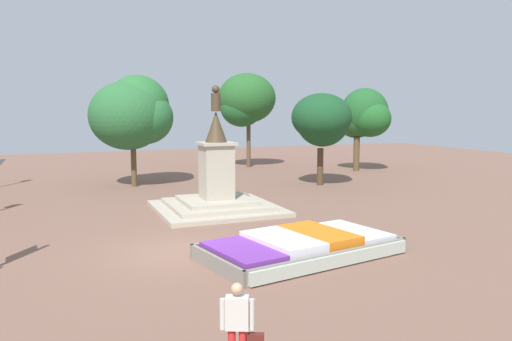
% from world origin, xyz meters
% --- Properties ---
extents(ground_plane, '(77.28, 77.28, 0.00)m').
position_xyz_m(ground_plane, '(0.00, 0.00, 0.00)').
color(ground_plane, brown).
extents(flower_planter, '(6.28, 4.09, 0.66)m').
position_xyz_m(flower_planter, '(3.26, -1.77, 0.28)').
color(flower_planter, '#38281C').
rests_on(flower_planter, ground_plane).
extents(statue_monument, '(5.08, 5.08, 5.32)m').
position_xyz_m(statue_monument, '(2.95, 5.59, 0.96)').
color(statue_monument, '#B1A792').
rests_on(statue_monument, ground_plane).
extents(pedestrian_with_handbag, '(0.69, 0.41, 1.54)m').
position_xyz_m(pedestrian_with_handbag, '(-0.76, -7.31, 0.85)').
color(pedestrian_with_handbag, red).
rests_on(pedestrian_with_handbag, ground_plane).
extents(park_tree_far_left, '(3.52, 3.94, 5.82)m').
position_xyz_m(park_tree_far_left, '(16.89, 15.30, 3.85)').
color(park_tree_far_left, brown).
rests_on(park_tree_far_left, ground_plane).
extents(park_tree_behind_statue, '(4.64, 4.45, 6.25)m').
position_xyz_m(park_tree_behind_statue, '(0.83, 14.07, 4.11)').
color(park_tree_behind_statue, brown).
rests_on(park_tree_behind_statue, ground_plane).
extents(park_tree_far_right, '(3.67, 3.90, 5.22)m').
position_xyz_m(park_tree_far_right, '(10.70, 10.31, 3.78)').
color(park_tree_far_right, '#4C3823').
rests_on(park_tree_far_right, ground_plane).
extents(park_tree_street_side, '(4.30, 4.08, 7.00)m').
position_xyz_m(park_tree_street_side, '(9.89, 20.31, 4.95)').
color(park_tree_street_side, brown).
rests_on(park_tree_street_side, ground_plane).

